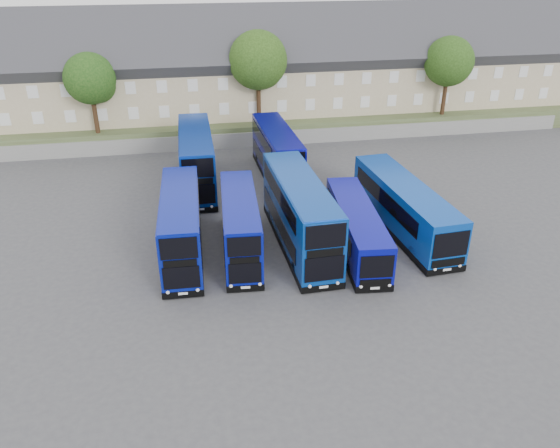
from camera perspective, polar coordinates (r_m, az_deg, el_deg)
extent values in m
plane|color=#414145|center=(34.74, 0.90, -4.70)|extent=(120.00, 120.00, 0.00)
cube|color=slate|center=(56.08, -3.99, 8.76)|extent=(70.00, 0.40, 1.50)
cube|color=#454E2C|center=(65.53, -5.09, 11.65)|extent=(80.00, 20.00, 2.00)
cube|color=tan|center=(61.60, -22.14, 12.67)|extent=(6.00, 8.00, 6.00)
cube|color=#323236|center=(61.03, -22.64, 15.38)|extent=(6.00, 10.40, 10.40)
cube|color=brown|center=(60.22, -21.85, 19.12)|extent=(0.60, 0.90, 1.40)
cube|color=tan|center=(60.72, -16.48, 13.34)|extent=(6.00, 8.00, 6.00)
cube|color=#323236|center=(60.13, -16.86, 16.11)|extent=(6.00, 10.40, 10.40)
cube|color=brown|center=(59.46, -15.86, 19.89)|extent=(0.60, 0.90, 1.40)
cube|color=tan|center=(60.41, -10.67, 13.90)|extent=(6.00, 8.00, 6.00)
cube|color=#323236|center=(59.83, -10.92, 16.69)|extent=(6.00, 10.40, 10.40)
cube|color=brown|center=(59.31, -9.72, 20.46)|extent=(0.60, 0.90, 1.40)
cube|color=tan|center=(60.71, -4.83, 14.32)|extent=(6.00, 8.00, 6.00)
cube|color=#323236|center=(60.12, -4.95, 17.10)|extent=(6.00, 10.40, 10.40)
cube|color=brown|center=(59.75, -3.58, 20.81)|extent=(0.60, 0.90, 1.40)
cube|color=tan|center=(61.58, 0.90, 14.59)|extent=(6.00, 8.00, 6.00)
cube|color=#323236|center=(61.01, 0.93, 17.34)|extent=(6.00, 10.40, 10.40)
cube|color=brown|center=(60.79, 2.44, 20.94)|extent=(0.60, 0.90, 1.40)
cube|color=tan|center=(63.02, 6.44, 14.72)|extent=(6.00, 8.00, 6.00)
cube|color=#323236|center=(62.46, 6.59, 17.40)|extent=(6.00, 10.40, 10.40)
cube|color=brown|center=(62.40, 8.20, 20.87)|extent=(0.60, 0.90, 1.40)
cube|color=tan|center=(64.99, 11.69, 14.72)|extent=(6.00, 8.00, 6.00)
cube|color=#323236|center=(64.44, 11.95, 17.32)|extent=(6.00, 10.40, 10.40)
cube|color=brown|center=(64.52, 13.61, 20.63)|extent=(0.60, 0.90, 1.40)
cube|color=tan|center=(67.43, 16.60, 14.61)|extent=(6.00, 8.00, 6.00)
cube|color=#323236|center=(66.90, 16.94, 17.11)|extent=(6.00, 10.40, 10.40)
cube|color=brown|center=(67.11, 18.63, 20.25)|extent=(0.60, 0.90, 1.40)
cube|color=tan|center=(70.30, 21.12, 14.42)|extent=(6.00, 8.00, 6.00)
cube|color=#323236|center=(69.80, 21.54, 16.81)|extent=(6.00, 10.40, 10.40)
cube|color=brown|center=(70.12, 23.21, 19.78)|extent=(0.60, 0.90, 1.40)
cube|color=tan|center=(73.55, 25.26, 14.17)|extent=(6.00, 8.00, 6.00)
cube|color=#323236|center=(73.07, 25.74, 16.44)|extent=(6.00, 10.40, 10.40)
cube|color=#07158F|center=(35.81, -10.28, 0.04)|extent=(2.75, 10.57, 3.85)
cube|color=black|center=(36.73, -10.03, -2.71)|extent=(2.79, 10.61, 0.45)
cube|color=black|center=(31.60, -10.26, -5.55)|extent=(2.09, 0.13, 1.43)
cube|color=black|center=(30.63, -10.55, -2.54)|extent=(2.09, 0.13, 1.34)
cylinder|color=black|center=(34.08, -11.84, -5.04)|extent=(0.33, 1.01, 1.00)
cube|color=#07118E|center=(35.65, -4.18, 0.03)|extent=(2.86, 9.87, 3.55)
cube|color=black|center=(36.52, -4.09, -2.52)|extent=(2.90, 9.91, 0.45)
cube|color=black|center=(31.76, -3.67, -5.17)|extent=(1.91, 0.19, 1.33)
cube|color=black|center=(30.85, -3.77, -2.39)|extent=(1.91, 0.19, 1.24)
cylinder|color=black|center=(34.09, -5.47, -4.51)|extent=(0.37, 1.02, 1.00)
cube|color=#083594|center=(36.24, 2.08, 1.26)|extent=(3.02, 11.80, 4.34)
cube|color=black|center=(37.26, 2.02, -1.82)|extent=(3.06, 11.84, 0.45)
cube|color=black|center=(31.69, 4.67, -4.69)|extent=(2.37, 0.13, 1.60)
cube|color=black|center=(30.63, 4.82, -1.30)|extent=(2.37, 0.13, 1.49)
cylinder|color=black|center=(33.84, 1.60, -4.65)|extent=(0.33, 1.01, 1.00)
cube|color=navy|center=(46.56, -8.72, 6.91)|extent=(2.84, 11.63, 4.29)
cube|color=black|center=(47.34, -8.54, 4.42)|extent=(2.88, 11.67, 0.45)
cube|color=black|center=(41.46, -8.39, 3.07)|extent=(2.33, 0.10, 1.58)
cube|color=black|center=(40.66, -8.59, 5.79)|extent=(2.33, 0.10, 1.47)
cylinder|color=black|center=(43.97, -9.92, 2.77)|extent=(0.32, 1.01, 1.00)
cube|color=#06077D|center=(47.69, -0.32, 7.53)|extent=(2.77, 10.94, 4.00)
cube|color=black|center=(48.42, -0.31, 5.25)|extent=(2.81, 10.98, 0.45)
cube|color=black|center=(43.01, 1.19, 4.13)|extent=(2.17, 0.12, 1.48)
cube|color=black|center=(42.28, 1.21, 6.60)|extent=(2.17, 0.12, 1.38)
cylinder|color=black|center=(45.21, -0.82, 3.89)|extent=(0.33, 1.01, 1.00)
cube|color=#080B99|center=(36.56, 8.00, -0.26)|extent=(3.27, 11.01, 2.63)
cube|color=black|center=(37.20, 7.86, -2.13)|extent=(3.32, 11.05, 0.45)
cube|color=black|center=(31.87, 10.10, -4.44)|extent=(1.96, 0.24, 1.45)
cylinder|color=black|center=(34.19, 7.42, -4.53)|extent=(0.39, 1.02, 1.00)
cube|color=#093DA5|center=(39.59, 12.86, 1.92)|extent=(3.43, 12.81, 3.13)
cube|color=black|center=(40.29, 12.63, -0.16)|extent=(3.47, 12.86, 0.45)
cube|color=black|center=(34.58, 17.45, -2.08)|extent=(2.34, 0.21, 1.69)
cylinder|color=black|center=(36.49, 13.79, -2.97)|extent=(0.36, 1.02, 1.00)
cylinder|color=#382314|center=(56.40, -18.75, 10.84)|extent=(0.44, 0.44, 3.75)
sphere|color=#13370F|center=(55.64, -19.27, 14.16)|extent=(4.80, 4.80, 4.80)
sphere|color=#13370F|center=(56.09, -18.48, 13.58)|extent=(3.30, 3.30, 3.30)
cylinder|color=#382314|center=(56.77, -2.24, 12.72)|extent=(0.44, 0.44, 4.50)
sphere|color=#1C370F|center=(55.91, -2.32, 16.74)|extent=(5.76, 5.76, 5.76)
sphere|color=#1C370F|center=(56.55, -1.74, 15.94)|extent=(3.96, 3.96, 3.96)
cylinder|color=#382314|center=(62.40, 16.79, 12.70)|extent=(0.44, 0.44, 4.00)
sphere|color=#1C380F|center=(61.68, 17.25, 15.93)|extent=(5.12, 5.12, 5.12)
sphere|color=#1C380F|center=(62.44, 17.49, 15.27)|extent=(3.52, 3.52, 3.52)
cylinder|color=#382314|center=(71.18, 18.77, 14.20)|extent=(0.44, 0.44, 4.25)
sphere|color=#103B11|center=(70.52, 19.24, 17.21)|extent=(5.44, 5.44, 5.44)
sphere|color=#103B11|center=(71.28, 19.42, 16.58)|extent=(3.74, 3.74, 3.74)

